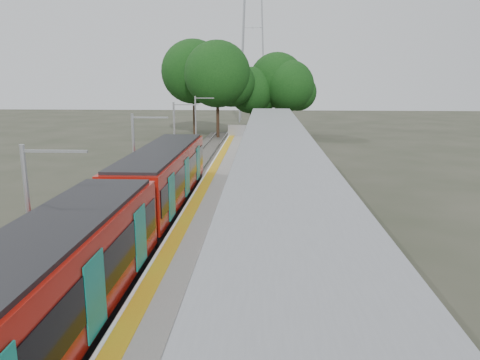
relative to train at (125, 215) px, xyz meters
name	(u,v)px	position (x,y,z in m)	size (l,w,h in m)	color
trackbed	(171,202)	(0.00, 9.08, -1.93)	(3.00, 70.00, 0.24)	#59544C
platform	(247,197)	(4.50, 9.08, -1.55)	(6.00, 50.00, 1.00)	gray
tactile_strip	(203,188)	(1.95, 9.08, -1.04)	(0.60, 50.00, 0.02)	gold
end_fence	(255,130)	(4.50, 34.03, -0.45)	(6.00, 0.10, 1.20)	#9EA0A5
train	(125,215)	(0.00, 0.00, 0.00)	(2.74, 27.60, 3.62)	black
canopy	(277,143)	(6.11, 5.27, 2.15)	(3.27, 38.00, 3.66)	#9EA0A5
pylon	(253,3)	(3.50, 62.08, 16.95)	(8.00, 4.00, 38.00)	#9EA0A5
tree_cluster	(236,78)	(1.91, 41.90, 5.19)	(19.38, 12.65, 12.11)	#382316
catenary_masts	(136,158)	(-1.72, 8.08, 0.86)	(2.08, 48.16, 5.40)	#9EA0A5
bench_near	(289,320)	(6.15, -6.98, -0.53)	(0.87, 1.52, 0.99)	#131052
bench_mid	(292,182)	(7.12, 8.76, -0.56)	(0.74, 1.44, 0.94)	#131052
bench_far	(289,169)	(7.11, 12.13, -0.49)	(0.74, 1.62, 1.07)	#131052
info_pillar_far	(250,190)	(4.81, 5.27, -0.20)	(0.44, 0.44, 1.97)	beige
litter_bin	(268,189)	(5.72, 7.22, -0.64)	(0.40, 0.40, 0.82)	#9EA0A5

